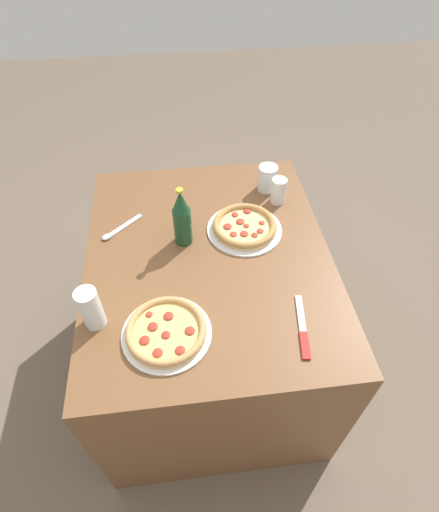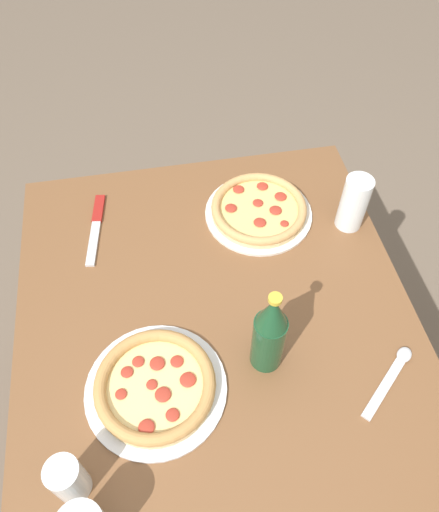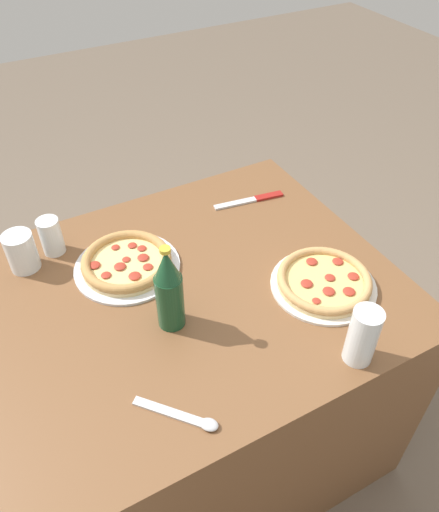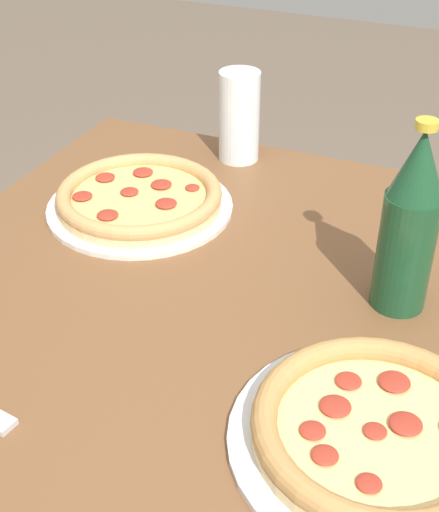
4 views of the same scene
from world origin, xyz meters
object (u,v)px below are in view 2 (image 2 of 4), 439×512
(glass_cola, at_px, (69,480))
(knife, at_px, (96,226))
(pizza_veggie, at_px, (155,386))
(beer_bottle, at_px, (270,333))
(spoon, at_px, (393,372))
(glass_orange_juice, at_px, (353,205))
(pizza_margherita, at_px, (259,210))

(glass_cola, xyz_separation_m, knife, (-0.63, 0.06, -0.05))
(pizza_veggie, relative_size, knife, 1.24)
(pizza_veggie, bearing_deg, beer_bottle, 96.77)
(pizza_veggie, distance_m, beer_bottle, 0.26)
(knife, distance_m, spoon, 0.80)
(glass_orange_juice, bearing_deg, knife, -99.30)
(beer_bottle, bearing_deg, glass_cola, -65.14)
(pizza_veggie, relative_size, glass_orange_juice, 1.91)
(glass_orange_juice, relative_size, beer_bottle, 0.63)
(knife, bearing_deg, pizza_margherita, 85.40)
(glass_cola, height_order, beer_bottle, beer_bottle)
(beer_bottle, relative_size, knife, 1.03)
(pizza_veggie, relative_size, pizza_margherita, 1.04)
(beer_bottle, height_order, spoon, beer_bottle)
(pizza_margherita, height_order, glass_orange_juice, glass_orange_juice)
(glass_orange_juice, distance_m, knife, 0.66)
(pizza_veggie, bearing_deg, glass_cola, -46.22)
(pizza_margherita, relative_size, glass_orange_juice, 1.84)
(pizza_margherita, xyz_separation_m, glass_cola, (0.59, -0.48, 0.03))
(pizza_margherita, relative_size, spoon, 1.76)
(pizza_veggie, xyz_separation_m, spoon, (0.05, 0.50, -0.01))
(beer_bottle, bearing_deg, pizza_veggie, -83.23)
(glass_orange_juice, height_order, glass_cola, glass_orange_juice)
(glass_orange_juice, height_order, spoon, glass_orange_juice)
(pizza_margherita, height_order, beer_bottle, beer_bottle)
(beer_bottle, bearing_deg, knife, -141.89)
(pizza_veggie, xyz_separation_m, glass_orange_juice, (-0.36, 0.54, 0.05))
(beer_bottle, bearing_deg, spoon, 72.41)
(pizza_margherita, bearing_deg, spoon, 20.06)
(glass_cola, relative_size, knife, 0.47)
(glass_orange_juice, xyz_separation_m, knife, (-0.11, -0.65, -0.07))
(glass_cola, relative_size, spoon, 0.69)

